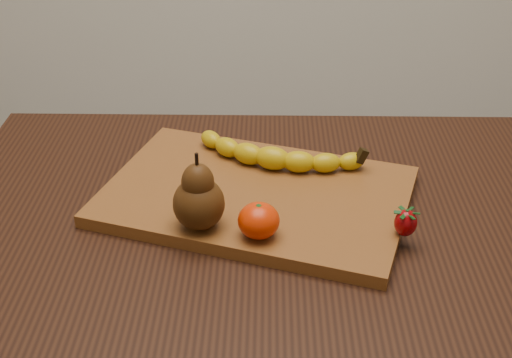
{
  "coord_description": "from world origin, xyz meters",
  "views": [
    {
      "loc": [
        -0.01,
        -0.88,
        1.34
      ],
      "look_at": [
        -0.03,
        0.04,
        0.8
      ],
      "focal_mm": 50.0,
      "sensor_mm": 36.0,
      "label": 1
    }
  ],
  "objects_px": {
    "table": "(272,270)",
    "cutting_board": "(256,196)",
    "mandarin": "(259,221)",
    "pear": "(198,191)"
  },
  "relations": [
    {
      "from": "cutting_board",
      "to": "pear",
      "type": "distance_m",
      "value": 0.14
    },
    {
      "from": "table",
      "to": "cutting_board",
      "type": "xyz_separation_m",
      "value": [
        -0.03,
        0.04,
        0.11
      ]
    },
    {
      "from": "table",
      "to": "cutting_board",
      "type": "height_order",
      "value": "cutting_board"
    },
    {
      "from": "cutting_board",
      "to": "pear",
      "type": "relative_size",
      "value": 3.99
    },
    {
      "from": "cutting_board",
      "to": "pear",
      "type": "bearing_deg",
      "value": -111.48
    },
    {
      "from": "pear",
      "to": "table",
      "type": "bearing_deg",
      "value": 26.6
    },
    {
      "from": "mandarin",
      "to": "pear",
      "type": "bearing_deg",
      "value": 164.61
    },
    {
      "from": "cutting_board",
      "to": "mandarin",
      "type": "xyz_separation_m",
      "value": [
        0.01,
        -0.12,
        0.03
      ]
    },
    {
      "from": "table",
      "to": "mandarin",
      "type": "height_order",
      "value": "mandarin"
    },
    {
      "from": "cutting_board",
      "to": "pear",
      "type": "xyz_separation_m",
      "value": [
        -0.08,
        -0.1,
        0.07
      ]
    }
  ]
}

